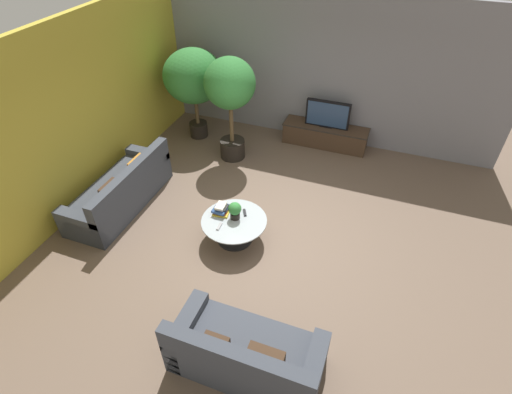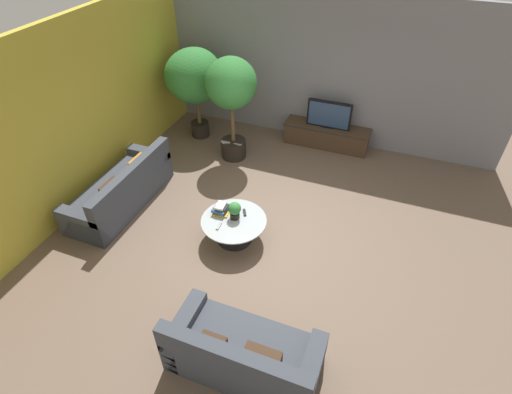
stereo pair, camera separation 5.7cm
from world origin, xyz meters
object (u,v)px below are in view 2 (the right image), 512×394
coffee_table (234,226)px  couch_by_wall (122,191)px  couch_near_entry (243,355)px  television (329,115)px  potted_palm_tall (195,77)px  media_console (326,135)px  potted_palm_corner (231,90)px  potted_plant_tabletop (235,210)px

coffee_table → couch_by_wall: size_ratio=0.48×
couch_near_entry → television: bearing=-87.1°
couch_by_wall → potted_palm_tall: (0.17, 2.61, 1.06)m
television → coffee_table: 3.42m
media_console → television: bearing=-90.0°
potted_palm_corner → potted_plant_tabletop: (0.97, -2.15, -0.88)m
potted_plant_tabletop → television: bearing=77.8°
media_console → potted_plant_tabletop: bearing=-102.2°
couch_near_entry → coffee_table: bearing=-63.6°
couch_by_wall → potted_palm_corner: 2.68m
potted_plant_tabletop → potted_palm_tall: bearing=127.0°
potted_palm_tall → television: bearing=12.6°
coffee_table → potted_plant_tabletop: size_ratio=3.50×
potted_palm_tall → coffee_table: bearing=-53.5°
couch_near_entry → couch_by_wall: bearing=-33.1°
media_console → potted_plant_tabletop: (-0.70, -3.26, 0.34)m
coffee_table → couch_near_entry: bearing=-63.6°
coffee_table → couch_near_entry: 2.17m
couch_by_wall → potted_palm_tall: 2.82m
potted_palm_corner → television: bearing=33.7°
potted_palm_tall → potted_palm_corner: size_ratio=0.93×
potted_palm_corner → potted_plant_tabletop: potted_palm_corner is taller
television → couch_by_wall: television is taller
couch_by_wall → couch_near_entry: 3.75m
television → couch_by_wall: (-2.88, -3.21, -0.44)m
television → potted_plant_tabletop: bearing=-102.2°
media_console → potted_palm_corner: 2.35m
coffee_table → couch_near_entry: size_ratio=0.58×
couch_by_wall → potted_palm_corner: size_ratio=1.02×
media_console → potted_palm_tall: (-2.71, -0.60, 1.11)m
potted_palm_corner → potted_plant_tabletop: 2.52m
coffee_table → television: bearing=78.1°
couch_by_wall → couch_near_entry: size_ratio=1.21×
potted_palm_corner → potted_plant_tabletop: size_ratio=7.06×
couch_by_wall → potted_plant_tabletop: size_ratio=7.23×
television → potted_plant_tabletop: size_ratio=3.09×
couch_by_wall → coffee_table: bearing=87.2°
coffee_table → potted_plant_tabletop: (-0.00, 0.06, 0.28)m
television → potted_palm_corner: size_ratio=0.44×
media_console → coffee_table: media_console is taller
potted_plant_tabletop → couch_near_entry: bearing=-64.1°
potted_palm_tall → potted_palm_corner: (1.03, -0.51, 0.11)m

